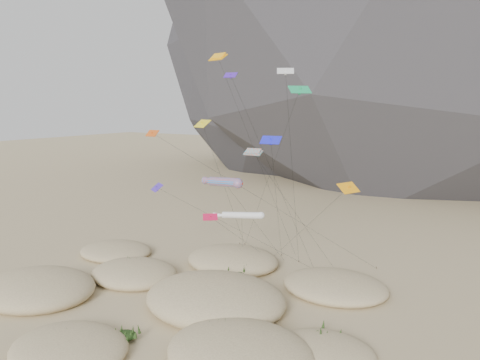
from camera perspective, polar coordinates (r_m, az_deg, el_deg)
name	(u,v)px	position (r m, az deg, el deg)	size (l,w,h in m)	color
ground	(173,313)	(54.61, -8.19, -15.73)	(500.00, 500.00, 0.00)	#CCB789
dunes	(183,293)	(57.49, -6.92, -13.55)	(49.00, 39.16, 4.35)	#CCB789
dune_grass	(189,291)	(57.79, -6.21, -13.34)	(41.00, 29.93, 1.46)	black
kite_stakes	(281,255)	(72.60, 5.00, -9.12)	(22.66, 5.17, 0.30)	#3F2D1E
rainbow_tube_kite	(223,182)	(62.12, -2.12, -0.23)	(9.45, 11.36, 13.76)	#F8361A
white_tube_kite	(240,215)	(59.35, -0.06, -4.32)	(8.60, 10.75, 9.74)	silver
orange_parafoil	(219,59)	(63.72, -2.59, 14.47)	(8.40, 11.82, 29.65)	#F6A40C
multi_parafoil	(254,153)	(58.54, 1.73, 3.26)	(9.03, 10.28, 17.52)	#FF3C1A
delta_kites	(241,142)	(58.37, 0.11, 4.62)	(32.06, 21.33, 27.39)	#421CA6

